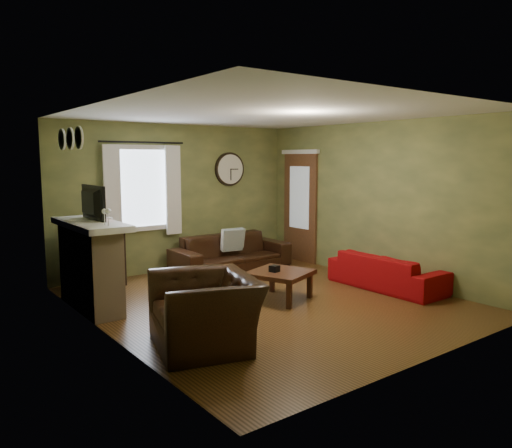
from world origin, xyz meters
TOP-DOWN VIEW (x-y plane):
  - floor at (0.00, 0.00)m, footprint 4.60×5.20m
  - ceiling at (0.00, 0.00)m, footprint 4.60×5.20m
  - wall_left at (-2.30, 0.00)m, footprint 0.00×5.20m
  - wall_right at (2.30, 0.00)m, footprint 0.00×5.20m
  - wall_back at (0.00, 2.60)m, footprint 4.60×0.00m
  - wall_front at (0.00, -2.60)m, footprint 4.60×0.00m
  - fireplace at (-2.10, 1.15)m, footprint 0.40×1.40m
  - firebox at (-1.91, 1.15)m, footprint 0.04×0.60m
  - mantel at (-2.07, 1.15)m, footprint 0.58×1.60m
  - tv at (-2.05, 1.30)m, footprint 0.08×0.60m
  - tv_screen at (-1.97, 1.30)m, footprint 0.02×0.62m
  - medallion_left at (-2.28, 0.80)m, footprint 0.28×0.28m
  - medallion_mid at (-2.28, 1.15)m, footprint 0.28×0.28m
  - medallion_right at (-2.28, 1.50)m, footprint 0.28×0.28m
  - window_pane at (-0.70, 2.58)m, footprint 1.00×0.02m
  - curtain_rod at (-0.70, 2.48)m, footprint 0.03×0.03m
  - curtain_left at (-1.25, 2.48)m, footprint 0.28×0.04m
  - curtain_right at (-0.15, 2.48)m, footprint 0.28×0.04m
  - wall_clock at (1.10, 2.55)m, footprint 0.64×0.06m
  - door at (2.27, 1.85)m, footprint 0.05×0.90m
  - bookshelf at (-1.63, 2.20)m, footprint 0.78×0.33m
  - book at (-1.64, 2.17)m, footprint 0.24×0.27m
  - sofa_brown at (0.73, 1.98)m, footprint 2.17×0.85m
  - pillow_left at (0.87, 2.06)m, footprint 0.37×0.13m
  - pillow_right at (0.74, 1.96)m, footprint 0.41×0.19m
  - sofa_red at (1.92, -0.55)m, footprint 0.72×1.84m
  - armchair at (-1.58, -0.93)m, footprint 1.31×1.41m
  - coffee_table at (0.19, -0.05)m, footprint 1.01×1.01m
  - tissue_box at (0.09, -0.04)m, footprint 0.14×0.14m
  - wine_glass_a at (-2.05, 0.55)m, footprint 0.07×0.07m
  - wine_glass_b at (-2.05, 0.67)m, footprint 0.07×0.07m

SIDE VIEW (x-z plane):
  - floor at x=0.00m, z-range 0.00..0.00m
  - coffee_table at x=0.19m, z-range 0.00..0.42m
  - sofa_red at x=1.92m, z-range 0.00..0.54m
  - firebox at x=-1.91m, z-range 0.02..0.57m
  - sofa_brown at x=0.73m, z-range 0.00..0.63m
  - armchair at x=-1.58m, z-range 0.00..0.76m
  - tissue_box at x=0.09m, z-range 0.35..0.45m
  - bookshelf at x=-1.63m, z-range 0.00..0.93m
  - fireplace at x=-2.10m, z-range 0.00..1.10m
  - pillow_left at x=0.87m, z-range 0.37..0.73m
  - pillow_right at x=0.74m, z-range 0.35..0.75m
  - book at x=-1.64m, z-range 0.95..0.97m
  - door at x=2.27m, z-range 0.00..2.10m
  - mantel at x=-2.07m, z-range 1.10..1.18m
  - wine_glass_b at x=-2.05m, z-range 1.18..1.38m
  - wine_glass_a at x=-2.05m, z-range 1.18..1.39m
  - wall_left at x=-2.30m, z-range 0.00..2.60m
  - wall_right at x=2.30m, z-range 0.00..2.60m
  - wall_back at x=0.00m, z-range 0.00..2.60m
  - wall_front at x=0.00m, z-range 0.00..2.60m
  - tv at x=-2.05m, z-range 1.18..1.53m
  - tv_screen at x=-1.97m, z-range 1.23..1.59m
  - curtain_left at x=-1.25m, z-range 0.67..2.23m
  - curtain_right at x=-0.15m, z-range 0.67..2.23m
  - window_pane at x=-0.70m, z-range 0.85..2.15m
  - wall_clock at x=1.10m, z-range 1.48..2.12m
  - medallion_left at x=-2.28m, z-range 2.24..2.26m
  - medallion_mid at x=-2.28m, z-range 2.24..2.26m
  - medallion_right at x=-2.28m, z-range 2.24..2.26m
  - curtain_rod at x=-0.70m, z-range 1.52..3.02m
  - ceiling at x=0.00m, z-range 2.60..2.60m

